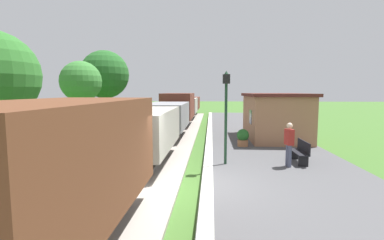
# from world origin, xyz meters

# --- Properties ---
(ground_plane) EXTENTS (160.00, 160.00, 0.00)m
(ground_plane) POSITION_xyz_m (0.00, 0.00, 0.00)
(ground_plane) COLOR #3D6628
(platform_slab) EXTENTS (6.00, 60.00, 0.25)m
(platform_slab) POSITION_xyz_m (3.20, 0.00, 0.12)
(platform_slab) COLOR #4C4C4F
(platform_slab) RESTS_ON ground
(platform_edge_stripe) EXTENTS (0.36, 60.00, 0.01)m
(platform_edge_stripe) POSITION_xyz_m (0.40, 0.00, 0.25)
(platform_edge_stripe) COLOR silver
(platform_edge_stripe) RESTS_ON platform_slab
(track_ballast) EXTENTS (3.80, 60.00, 0.12)m
(track_ballast) POSITION_xyz_m (-2.40, 0.00, 0.06)
(track_ballast) COLOR #9E9389
(track_ballast) RESTS_ON ground
(rail_near) EXTENTS (0.07, 60.00, 0.14)m
(rail_near) POSITION_xyz_m (-1.68, 0.00, 0.19)
(rail_near) COLOR slate
(rail_near) RESTS_ON track_ballast
(rail_far) EXTENTS (0.07, 60.00, 0.14)m
(rail_far) POSITION_xyz_m (-3.12, 0.00, 0.19)
(rail_far) COLOR slate
(rail_far) RESTS_ON track_ballast
(freight_train) EXTENTS (2.50, 39.20, 2.72)m
(freight_train) POSITION_xyz_m (-2.40, 12.49, 1.51)
(freight_train) COLOR brown
(freight_train) RESTS_ON rail_near
(station_hut) EXTENTS (3.50, 5.80, 2.78)m
(station_hut) POSITION_xyz_m (4.40, 9.07, 1.65)
(station_hut) COLOR #9E6B4C
(station_hut) RESTS_ON platform_slab
(bench_near_hut) EXTENTS (0.42, 1.50, 0.91)m
(bench_near_hut) POSITION_xyz_m (4.14, 3.07, 0.72)
(bench_near_hut) COLOR black
(bench_near_hut) RESTS_ON platform_slab
(person_waiting) EXTENTS (0.31, 0.42, 1.71)m
(person_waiting) POSITION_xyz_m (3.49, 2.43, 1.18)
(person_waiting) COLOR #474C66
(person_waiting) RESTS_ON platform_slab
(potted_planter) EXTENTS (0.64, 0.64, 0.92)m
(potted_planter) POSITION_xyz_m (2.19, 6.41, 0.72)
(potted_planter) COLOR #9E6642
(potted_planter) RESTS_ON platform_slab
(lamp_post_near) EXTENTS (0.28, 0.28, 3.70)m
(lamp_post_near) POSITION_xyz_m (1.08, 2.67, 2.80)
(lamp_post_near) COLOR #193823
(lamp_post_near) RESTS_ON platform_slab
(tree_trackside_far) EXTENTS (2.89, 2.89, 5.29)m
(tree_trackside_far) POSITION_xyz_m (-8.74, 11.02, 3.83)
(tree_trackside_far) COLOR #4C3823
(tree_trackside_far) RESTS_ON ground
(tree_field_left) EXTENTS (4.23, 4.23, 6.75)m
(tree_field_left) POSITION_xyz_m (-8.95, 16.08, 4.63)
(tree_field_left) COLOR #4C3823
(tree_field_left) RESTS_ON ground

